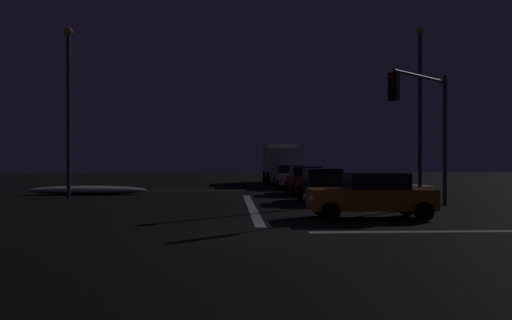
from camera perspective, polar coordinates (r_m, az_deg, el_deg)
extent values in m
cube|color=black|center=(15.70, 0.76, -7.59)|extent=(120.00, 120.00, 0.10)
cube|color=white|center=(23.70, -0.47, -4.79)|extent=(0.35, 13.80, 0.01)
cube|color=yellow|center=(35.26, -1.25, -3.11)|extent=(22.00, 0.15, 0.01)
ellipsoid|color=white|center=(32.83, -16.77, -2.96)|extent=(6.57, 1.50, 0.49)
ellipsoid|color=white|center=(35.90, 13.10, -2.71)|extent=(6.06, 1.50, 0.44)
cube|color=black|center=(26.44, 6.84, -2.81)|extent=(1.80, 4.20, 0.70)
cube|color=black|center=(26.61, 6.77, -1.44)|extent=(1.60, 2.00, 0.55)
cylinder|color=black|center=(25.12, 9.47, -3.78)|extent=(0.22, 0.64, 0.64)
cylinder|color=black|center=(24.80, 5.39, -3.83)|extent=(0.22, 0.64, 0.64)
cylinder|color=black|center=(28.15, 8.12, -3.33)|extent=(0.22, 0.64, 0.64)
cylinder|color=black|center=(27.86, 4.48, -3.37)|extent=(0.22, 0.64, 0.64)
sphere|color=#F9EFC6|center=(24.48, 9.18, -2.94)|extent=(0.22, 0.22, 0.22)
sphere|color=#F9EFC6|center=(24.24, 6.17, -2.97)|extent=(0.22, 0.22, 0.22)
cube|color=maroon|center=(32.07, 5.07, -2.26)|extent=(1.80, 4.20, 0.70)
cube|color=black|center=(32.24, 5.02, -1.14)|extent=(1.60, 2.00, 0.55)
cylinder|color=black|center=(30.69, 7.13, -3.03)|extent=(0.22, 0.64, 0.64)
cylinder|color=black|center=(30.43, 3.79, -3.06)|extent=(0.22, 0.64, 0.64)
cylinder|color=black|center=(33.75, 6.22, -2.73)|extent=(0.22, 0.64, 0.64)
cylinder|color=black|center=(33.51, 3.17, -2.75)|extent=(0.22, 0.64, 0.64)
sphere|color=#F9EFC6|center=(30.07, 6.85, -2.34)|extent=(0.22, 0.22, 0.22)
sphere|color=#F9EFC6|center=(29.88, 4.39, -2.35)|extent=(0.22, 0.22, 0.22)
cube|color=silver|center=(37.55, 3.46, -1.88)|extent=(1.80, 4.20, 0.70)
cube|color=black|center=(37.73, 3.43, -0.92)|extent=(1.60, 2.00, 0.55)
cylinder|color=black|center=(36.14, 5.15, -2.53)|extent=(0.22, 0.64, 0.64)
cylinder|color=black|center=(35.94, 2.31, -2.54)|extent=(0.22, 0.64, 0.64)
cylinder|color=black|center=(39.21, 4.52, -2.30)|extent=(0.22, 0.64, 0.64)
cylinder|color=black|center=(39.02, 1.90, -2.32)|extent=(0.22, 0.64, 0.64)
sphere|color=#F9EFC6|center=(35.53, 4.88, -1.93)|extent=(0.22, 0.22, 0.22)
sphere|color=#F9EFC6|center=(35.38, 2.79, -1.94)|extent=(0.22, 0.22, 0.22)
cube|color=beige|center=(41.47, 3.01, -0.35)|extent=(2.40, 2.20, 2.30)
cube|color=silver|center=(45.94, 2.44, -0.10)|extent=(2.40, 5.00, 2.60)
cylinder|color=black|center=(42.23, 4.55, -1.90)|extent=(0.28, 0.96, 0.96)
cylinder|color=black|center=(41.99, 1.29, -1.91)|extent=(0.28, 0.96, 0.96)
cylinder|color=black|center=(46.89, 3.81, -1.68)|extent=(0.28, 0.96, 0.96)
cylinder|color=black|center=(46.68, 0.88, -1.69)|extent=(0.28, 0.96, 0.96)
sphere|color=#F9EFC6|center=(40.43, 4.37, -1.22)|extent=(0.26, 0.26, 0.26)
sphere|color=#F9EFC6|center=(40.26, 1.97, -1.22)|extent=(0.26, 0.26, 0.26)
cube|color=#C66014|center=(19.64, 11.55, -3.90)|extent=(4.20, 1.80, 0.70)
cube|color=black|center=(19.65, 12.12, -2.07)|extent=(2.00, 1.60, 0.55)
cylinder|color=black|center=(18.46, 7.56, -5.25)|extent=(0.64, 0.22, 0.64)
cylinder|color=black|center=(20.22, 6.64, -4.76)|extent=(0.64, 0.22, 0.64)
cylinder|color=black|center=(19.26, 16.71, -5.03)|extent=(0.64, 0.22, 0.64)
cylinder|color=black|center=(20.96, 15.06, -4.60)|extent=(0.64, 0.22, 0.64)
sphere|color=#F9EFC6|center=(18.58, 5.69, -3.98)|extent=(0.22, 0.22, 0.22)
sphere|color=#F9EFC6|center=(19.86, 5.13, -3.70)|extent=(0.22, 0.22, 0.22)
cylinder|color=#4C4C51|center=(25.79, 18.66, 1.91)|extent=(0.18, 0.18, 5.67)
cylinder|color=#4C4C51|center=(23.93, 16.46, 8.13)|extent=(3.31, 3.31, 0.12)
cube|color=black|center=(21.83, 13.84, 7.24)|extent=(0.46, 0.46, 1.05)
sphere|color=red|center=(21.73, 13.64, 8.19)|extent=(0.22, 0.22, 0.22)
sphere|color=black|center=(21.69, 13.64, 7.28)|extent=(0.22, 0.22, 0.22)
sphere|color=black|center=(21.65, 13.64, 6.38)|extent=(0.22, 0.22, 0.22)
cylinder|color=#424247|center=(30.39, -18.52, 4.22)|extent=(0.20, 0.20, 8.37)
sphere|color=#F9AD47|center=(30.99, -18.54, 12.30)|extent=(0.44, 0.44, 0.44)
cylinder|color=#424247|center=(30.98, 16.34, 4.39)|extent=(0.20, 0.20, 8.64)
sphere|color=#F9AD47|center=(31.62, 16.35, 12.56)|extent=(0.44, 0.44, 0.44)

